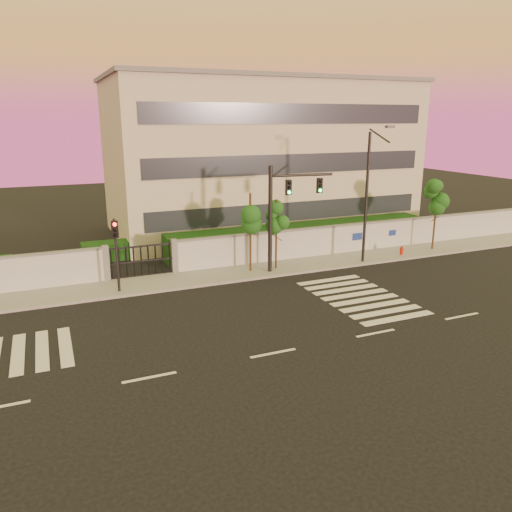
% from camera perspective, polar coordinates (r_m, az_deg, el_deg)
% --- Properties ---
extents(ground, '(120.00, 120.00, 0.00)m').
position_cam_1_polar(ground, '(20.55, 1.96, -11.06)').
color(ground, black).
rests_on(ground, ground).
extents(sidewalk, '(60.00, 3.00, 0.15)m').
position_cam_1_polar(sidewalk, '(29.68, -6.63, -2.51)').
color(sidewalk, gray).
rests_on(sidewalk, ground).
extents(perimeter_wall, '(60.00, 0.36, 2.20)m').
position_cam_1_polar(perimeter_wall, '(30.80, -7.30, 0.07)').
color(perimeter_wall, '#B7BABF').
rests_on(perimeter_wall, ground).
extents(hedge_row, '(41.00, 4.25, 1.80)m').
position_cam_1_polar(hedge_row, '(33.69, -6.84, 0.98)').
color(hedge_row, '#113510').
rests_on(hedge_row, ground).
extents(institutional_building, '(24.40, 12.40, 12.25)m').
position_cam_1_polar(institutional_building, '(42.24, 0.50, 11.35)').
color(institutional_building, beige).
rests_on(institutional_building, ground).
extents(road_markings, '(57.00, 7.62, 0.02)m').
position_cam_1_polar(road_markings, '(23.22, -5.58, -7.86)').
color(road_markings, silver).
rests_on(road_markings, ground).
extents(street_tree_d, '(1.64, 1.31, 4.93)m').
position_cam_1_polar(street_tree_d, '(29.86, -0.63, 4.76)').
color(street_tree_d, '#382314').
rests_on(street_tree_d, ground).
extents(street_tree_e, '(1.43, 1.14, 4.48)m').
position_cam_1_polar(street_tree_e, '(30.41, 2.37, 4.30)').
color(street_tree_e, '#382314').
rests_on(street_tree_e, ground).
extents(street_tree_f, '(1.61, 1.28, 4.92)m').
position_cam_1_polar(street_tree_f, '(37.31, 19.96, 5.97)').
color(street_tree_f, '#382314').
rests_on(street_tree_f, ground).
extents(traffic_signal_main, '(4.13, 0.66, 6.54)m').
position_cam_1_polar(traffic_signal_main, '(29.96, 3.10, 5.75)').
color(traffic_signal_main, black).
rests_on(traffic_signal_main, ground).
extents(traffic_signal_secondary, '(0.32, 0.33, 4.13)m').
position_cam_1_polar(traffic_signal_secondary, '(27.35, -15.70, 1.00)').
color(traffic_signal_secondary, black).
rests_on(traffic_signal_secondary, ground).
extents(streetlight_east, '(0.52, 2.11, 8.79)m').
position_cam_1_polar(streetlight_east, '(32.30, 12.72, 7.20)').
color(streetlight_east, black).
rests_on(streetlight_east, ground).
extents(fire_hydrant, '(0.29, 0.28, 0.74)m').
position_cam_1_polar(fire_hydrant, '(35.61, 16.29, 0.51)').
color(fire_hydrant, '#B31E0B').
rests_on(fire_hydrant, ground).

